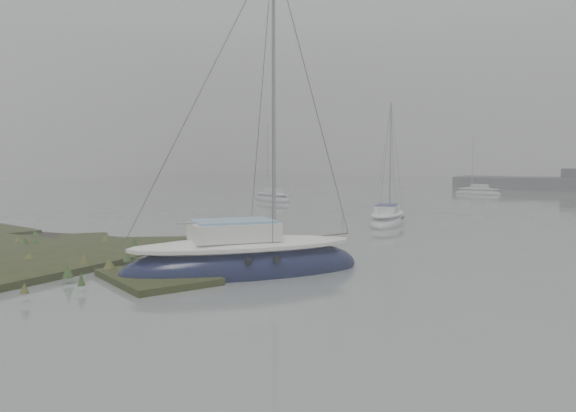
# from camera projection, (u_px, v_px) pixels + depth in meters

# --- Properties ---
(ground) EXTENTS (160.00, 160.00, 0.00)m
(ground) POSITION_uv_depth(u_px,v_px,m) (424.00, 205.00, 43.06)
(ground) COLOR slate
(ground) RESTS_ON ground
(sailboat_main) EXTENTS (6.76, 7.29, 10.59)m
(sailboat_main) POSITION_uv_depth(u_px,v_px,m) (244.00, 263.00, 17.13)
(sailboat_main) COLOR black
(sailboat_main) RESTS_ON ground
(sailboat_white) EXTENTS (2.37, 5.20, 7.07)m
(sailboat_white) POSITION_uv_depth(u_px,v_px,m) (387.00, 220.00, 30.15)
(sailboat_white) COLOR silver
(sailboat_white) RESTS_ON ground
(sailboat_far_a) EXTENTS (5.13, 3.71, 6.97)m
(sailboat_far_a) POSITION_uv_depth(u_px,v_px,m) (272.00, 198.00, 48.06)
(sailboat_far_a) COLOR #AAAFB4
(sailboat_far_a) RESTS_ON ground
(sailboat_far_c) EXTENTS (4.79, 2.18, 6.51)m
(sailboat_far_c) POSITION_uv_depth(u_px,v_px,m) (478.00, 192.00, 57.26)
(sailboat_far_c) COLOR silver
(sailboat_far_c) RESTS_ON ground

